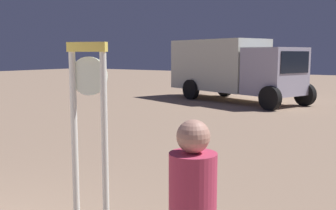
% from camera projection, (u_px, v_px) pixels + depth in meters
% --- Properties ---
extents(standing_clock, '(0.43, 0.23, 2.17)m').
position_uv_depth(standing_clock, '(89.00, 122.00, 4.17)').
color(standing_clock, white).
rests_on(standing_clock, ground_plane).
extents(box_truck_near, '(6.85, 4.22, 2.70)m').
position_uv_depth(box_truck_near, '(231.00, 67.00, 17.34)').
color(box_truck_near, silver).
rests_on(box_truck_near, ground_plane).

